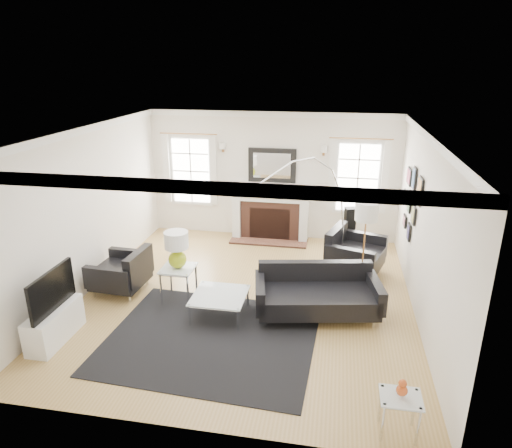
% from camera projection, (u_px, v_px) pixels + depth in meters
% --- Properties ---
extents(floor, '(6.00, 6.00, 0.00)m').
position_uv_depth(floor, '(246.00, 297.00, 7.77)').
color(floor, '#AA8347').
rests_on(floor, ground).
extents(back_wall, '(5.50, 0.04, 2.80)m').
position_uv_depth(back_wall, '(272.00, 176.00, 10.08)').
color(back_wall, silver).
rests_on(back_wall, floor).
extents(front_wall, '(5.50, 0.04, 2.80)m').
position_uv_depth(front_wall, '(185.00, 318.00, 4.52)').
color(front_wall, silver).
rests_on(front_wall, floor).
extents(left_wall, '(0.04, 6.00, 2.80)m').
position_uv_depth(left_wall, '(87.00, 211.00, 7.75)').
color(left_wall, silver).
rests_on(left_wall, floor).
extents(right_wall, '(0.04, 6.00, 2.80)m').
position_uv_depth(right_wall, '(425.00, 231.00, 6.84)').
color(right_wall, silver).
rests_on(right_wall, floor).
extents(ceiling, '(5.50, 6.00, 0.02)m').
position_uv_depth(ceiling, '(245.00, 132.00, 6.82)').
color(ceiling, white).
rests_on(ceiling, back_wall).
extents(crown_molding, '(5.50, 6.00, 0.12)m').
position_uv_depth(crown_molding, '(245.00, 136.00, 6.84)').
color(crown_molding, white).
rests_on(crown_molding, back_wall).
extents(fireplace, '(1.70, 0.69, 1.11)m').
position_uv_depth(fireplace, '(270.00, 216.00, 10.17)').
color(fireplace, white).
rests_on(fireplace, floor).
extents(mantel_mirror, '(1.05, 0.07, 0.75)m').
position_uv_depth(mantel_mirror, '(272.00, 165.00, 9.95)').
color(mantel_mirror, black).
rests_on(mantel_mirror, back_wall).
extents(window_left, '(1.24, 0.15, 1.62)m').
position_uv_depth(window_left, '(191.00, 171.00, 10.31)').
color(window_left, white).
rests_on(window_left, back_wall).
extents(window_right, '(1.24, 0.15, 1.62)m').
position_uv_depth(window_right, '(358.00, 178.00, 9.70)').
color(window_right, white).
rests_on(window_right, back_wall).
extents(gallery_wall, '(0.04, 1.73, 1.29)m').
position_uv_depth(gallery_wall, '(411.00, 198.00, 8.00)').
color(gallery_wall, black).
rests_on(gallery_wall, right_wall).
extents(tv_unit, '(0.35, 1.00, 1.09)m').
position_uv_depth(tv_unit, '(54.00, 320.00, 6.49)').
color(tv_unit, white).
rests_on(tv_unit, floor).
extents(area_rug, '(3.09, 2.62, 0.01)m').
position_uv_depth(area_rug, '(211.00, 338.00, 6.62)').
color(area_rug, black).
rests_on(area_rug, floor).
extents(sofa, '(2.06, 1.22, 0.63)m').
position_uv_depth(sofa, '(317.00, 294.00, 7.17)').
color(sofa, black).
rests_on(sofa, floor).
extents(armchair_left, '(0.91, 1.00, 0.64)m').
position_uv_depth(armchair_left, '(123.00, 272.00, 7.88)').
color(armchair_left, black).
rests_on(armchair_left, floor).
extents(armchair_right, '(1.20, 1.28, 0.71)m').
position_uv_depth(armchair_right, '(353.00, 253.00, 8.55)').
color(armchair_right, black).
rests_on(armchair_right, floor).
extents(coffee_table, '(0.83, 0.83, 0.37)m').
position_uv_depth(coffee_table, '(220.00, 297.00, 7.11)').
color(coffee_table, silver).
rests_on(coffee_table, floor).
extents(side_table_left, '(0.54, 0.54, 0.59)m').
position_uv_depth(side_table_left, '(178.00, 274.00, 7.55)').
color(side_table_left, silver).
rests_on(side_table_left, floor).
extents(nesting_table, '(0.44, 0.37, 0.48)m').
position_uv_depth(nesting_table, '(400.00, 405.00, 4.82)').
color(nesting_table, silver).
rests_on(nesting_table, floor).
extents(gourd_lamp, '(0.39, 0.39, 0.63)m').
position_uv_depth(gourd_lamp, '(177.00, 247.00, 7.39)').
color(gourd_lamp, '#9FB316').
rests_on(gourd_lamp, side_table_left).
extents(orange_vase, '(0.12, 0.12, 0.19)m').
position_uv_depth(orange_vase, '(402.00, 388.00, 4.75)').
color(orange_vase, '#C74C19').
rests_on(orange_vase, nesting_table).
extents(arc_floor_lamp, '(1.68, 1.55, 2.37)m').
position_uv_depth(arc_floor_lamp, '(304.00, 215.00, 7.89)').
color(arc_floor_lamp, silver).
rests_on(arc_floor_lamp, floor).
extents(stick_floor_lamp, '(0.36, 0.36, 1.76)m').
position_uv_depth(stick_floor_lamp, '(366.00, 217.00, 7.07)').
color(stick_floor_lamp, '#A67039').
rests_on(stick_floor_lamp, floor).
extents(speaker_tower, '(0.25, 0.25, 1.02)m').
position_uv_depth(speaker_tower, '(349.00, 232.00, 9.33)').
color(speaker_tower, black).
rests_on(speaker_tower, floor).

